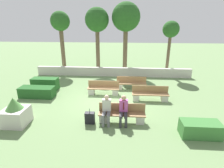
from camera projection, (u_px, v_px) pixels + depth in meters
ground_plane at (107, 101)px, 10.09m from camera, size 60.00×60.00×0.00m
perimeter_wall at (113, 72)px, 14.68m from camera, size 12.87×0.30×0.74m
bench_front at (122, 115)px, 7.96m from camera, size 2.13×0.49×0.83m
bench_left_side at (103, 89)px, 11.01m from camera, size 1.97×0.48×0.83m
bench_right_side at (131, 84)px, 11.86m from camera, size 2.02×0.49×0.83m
bench_back at (150, 95)px, 10.13m from camera, size 2.10×0.48×0.83m
person_seated_man at (124, 109)px, 7.69m from camera, size 0.38×0.64×1.32m
person_seated_woman at (106, 108)px, 7.75m from camera, size 0.38×0.64×1.32m
hedge_block_near_left at (200, 129)px, 6.96m from camera, size 1.54×0.71×0.62m
hedge_block_near_right at (45, 84)px, 11.80m from camera, size 1.74×0.68×0.78m
hedge_block_mid_left at (37, 92)px, 10.62m from camera, size 2.07×0.78×0.63m
planter_corner_left at (16, 113)px, 7.68m from camera, size 0.99×0.99×1.28m
suitcase at (90, 118)px, 7.84m from camera, size 0.43×0.24×0.74m
tree_leftmost at (60, 24)px, 15.27m from camera, size 1.68×1.68×5.24m
tree_center_left at (97, 21)px, 14.97m from camera, size 2.05×2.05×5.54m
tree_center_right at (126, 18)px, 14.78m from camera, size 2.42×2.42×5.94m
tree_rightmost at (171, 31)px, 14.09m from camera, size 1.33×1.33×4.44m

